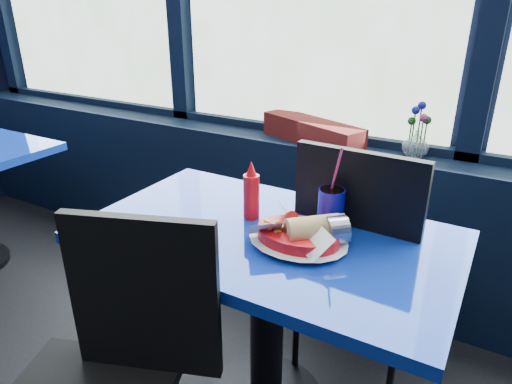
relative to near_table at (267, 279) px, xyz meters
name	(u,v)px	position (x,y,z in m)	size (l,w,h in m)	color
window_sill	(295,210)	(-0.30, 0.87, -0.17)	(5.00, 0.26, 0.80)	black
near_table	(267,279)	(0.00, 0.00, 0.00)	(1.20, 0.70, 0.75)	black
chair_near_front	(108,368)	(-0.18, -0.55, -0.02)	(0.56, 0.56, 0.96)	black
chair_near_back	(361,252)	(0.23, 0.31, 0.01)	(0.47, 0.48, 1.01)	black
planter_box	(312,132)	(-0.21, 0.83, 0.29)	(0.56, 0.14, 0.11)	maroon
flower_vase	(416,141)	(0.27, 0.86, 0.31)	(0.13, 0.13, 0.24)	silver
food_basket	(300,234)	(0.13, -0.03, 0.22)	(0.33, 0.33, 0.10)	red
ketchup_bottle	(251,193)	(-0.10, 0.06, 0.27)	(0.06, 0.06, 0.21)	red
soda_cup	(331,208)	(0.16, 0.12, 0.25)	(0.09, 0.09, 0.29)	#120D8F
napkin	(122,240)	(-0.37, -0.28, 0.18)	(0.16, 0.16, 0.00)	white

